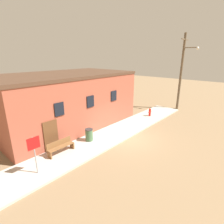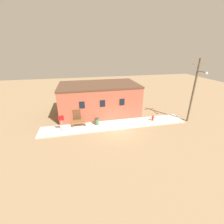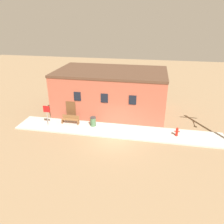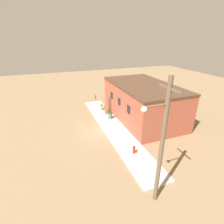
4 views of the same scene
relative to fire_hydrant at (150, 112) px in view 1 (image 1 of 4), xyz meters
The scene contains 8 objects.
ground_plane 5.76m from the fire_hydrant, 166.13° to the right, with size 80.00×80.00×0.00m, color #846B4C.
sidewalk 5.59m from the fire_hydrant, behind, with size 19.76×2.77×0.13m.
brick_building 8.70m from the fire_hydrant, 145.75° to the left, with size 11.95×6.91×4.78m.
fire_hydrant is the anchor object (origin of this frame).
stop_sign 12.48m from the fire_hydrant, behind, with size 0.66×0.06×2.12m.
bench 10.42m from the fire_hydrant, behind, with size 1.76×0.44×0.85m.
trash_bin 8.03m from the fire_hydrant, behind, with size 0.58×0.58×0.92m.
utility_pole 6.52m from the fire_hydrant, 11.40° to the right, with size 1.80×1.73×8.64m.
Camera 1 is at (-10.19, -7.28, 6.18)m, focal length 28.00 mm.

